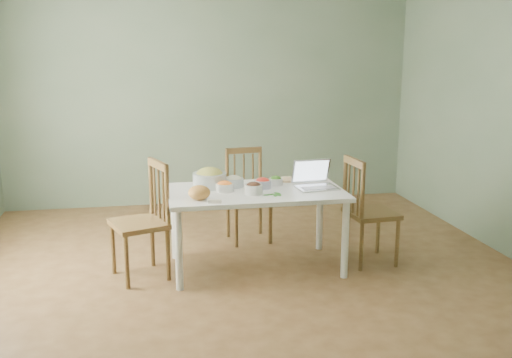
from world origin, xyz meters
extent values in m
cube|color=brown|center=(0.00, 0.00, 0.00)|extent=(5.00, 5.00, 0.00)
cube|color=gray|center=(0.00, 2.50, 1.35)|extent=(5.00, 0.00, 2.70)
cube|color=gray|center=(0.00, -2.50, 1.35)|extent=(5.00, 0.00, 2.70)
ellipsoid|color=gold|center=(-0.37, -0.03, 0.76)|extent=(0.23, 0.23, 0.12)
cube|color=beige|center=(-0.26, -0.17, 0.72)|extent=(0.11, 0.06, 0.03)
cylinder|color=tan|center=(0.49, 0.51, 0.71)|extent=(0.22, 0.22, 0.02)
camera|label=1|loc=(-0.73, -4.46, 1.88)|focal=39.66mm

